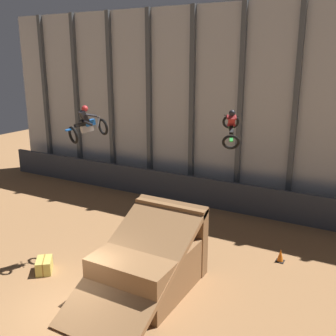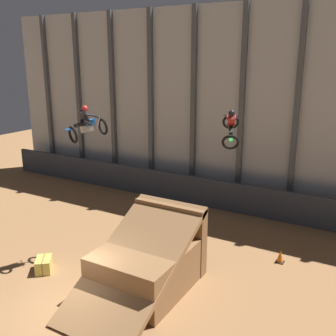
# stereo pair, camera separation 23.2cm
# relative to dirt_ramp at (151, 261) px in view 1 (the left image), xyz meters

# --- Properties ---
(ground_plane) EXTENTS (60.00, 60.00, 0.00)m
(ground_plane) POSITION_rel_dirt_ramp_xyz_m (-1.64, -2.67, -1.01)
(ground_plane) COLOR #996B42
(arena_back_wall) EXTENTS (32.00, 0.40, 11.50)m
(arena_back_wall) POSITION_rel_dirt_ramp_xyz_m (-1.64, 10.15, 4.74)
(arena_back_wall) COLOR silver
(arena_back_wall) RESTS_ON ground_plane
(lower_barrier) EXTENTS (31.36, 0.20, 1.74)m
(lower_barrier) POSITION_rel_dirt_ramp_xyz_m (-1.64, 8.75, -0.14)
(lower_barrier) COLOR #383D47
(lower_barrier) RESTS_ON ground_plane
(dirt_ramp) EXTENTS (3.14, 5.78, 3.00)m
(dirt_ramp) POSITION_rel_dirt_ramp_xyz_m (0.00, 0.00, 0.00)
(dirt_ramp) COLOR olive
(dirt_ramp) RESTS_ON ground_plane
(rider_bike_left_air) EXTENTS (1.27, 1.84, 1.55)m
(rider_bike_left_air) POSITION_rel_dirt_ramp_xyz_m (-3.58, 0.89, 4.83)
(rider_bike_left_air) COLOR black
(rider_bike_right_air) EXTENTS (1.30, 1.87, 1.69)m
(rider_bike_right_air) POSITION_rel_dirt_ramp_xyz_m (1.58, 3.92, 4.72)
(rider_bike_right_air) COLOR black
(traffic_cone_near_ramp) EXTENTS (0.36, 0.36, 0.58)m
(traffic_cone_near_ramp) POSITION_rel_dirt_ramp_xyz_m (3.97, 4.23, -0.73)
(traffic_cone_near_ramp) COLOR black
(traffic_cone_near_ramp) RESTS_ON ground_plane
(traffic_cone_arena_edge) EXTENTS (0.36, 0.36, 0.58)m
(traffic_cone_arena_edge) POSITION_rel_dirt_ramp_xyz_m (-2.66, -0.06, -0.73)
(traffic_cone_arena_edge) COLOR black
(traffic_cone_arena_edge) RESTS_ON ground_plane
(hay_bale_trackside) EXTENTS (1.03, 1.08, 0.57)m
(hay_bale_trackside) POSITION_rel_dirt_ramp_xyz_m (-4.35, -1.36, -0.73)
(hay_bale_trackside) COLOR #CCB751
(hay_bale_trackside) RESTS_ON ground_plane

